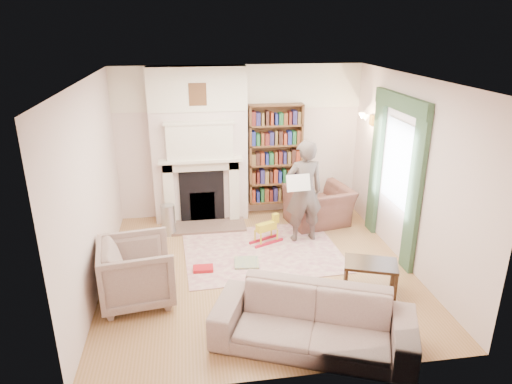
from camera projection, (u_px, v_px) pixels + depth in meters
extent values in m
plane|color=olive|center=(258.00, 269.00, 6.86)|extent=(4.50, 4.50, 0.00)
plane|color=white|center=(259.00, 79.00, 5.89)|extent=(4.50, 4.50, 0.00)
plane|color=beige|center=(240.00, 142.00, 8.46)|extent=(4.50, 0.00, 4.50)
plane|color=beige|center=(296.00, 258.00, 4.29)|extent=(4.50, 0.00, 4.50)
plane|color=beige|center=(92.00, 190.00, 6.06)|extent=(0.00, 4.50, 4.50)
plane|color=beige|center=(410.00, 174.00, 6.69)|extent=(0.00, 4.50, 4.50)
cube|color=beige|center=(200.00, 146.00, 8.19)|extent=(1.70, 0.35, 2.80)
cube|color=silver|center=(201.00, 160.00, 7.99)|extent=(1.47, 0.24, 0.05)
cube|color=black|center=(202.00, 197.00, 8.32)|extent=(0.80, 0.06, 0.96)
cube|color=silver|center=(200.00, 141.00, 7.89)|extent=(1.15, 0.18, 0.62)
cube|color=brown|center=(275.00, 154.00, 8.51)|extent=(1.00, 0.24, 1.85)
cube|color=silver|center=(397.00, 163.00, 7.04)|extent=(0.02, 0.90, 1.30)
cube|color=#324E34|center=(415.00, 194.00, 6.47)|extent=(0.07, 0.32, 2.40)
cube|color=#324E34|center=(376.00, 165.00, 7.77)|extent=(0.07, 0.32, 2.40)
cube|color=#324E34|center=(401.00, 103.00, 6.71)|extent=(0.09, 1.70, 0.24)
cube|color=beige|center=(262.00, 251.00, 7.38)|extent=(2.56, 2.02, 0.01)
imported|color=#4F302A|center=(319.00, 206.00, 8.30)|extent=(1.24, 1.14, 0.70)
imported|color=#A49D87|center=(137.00, 272.00, 5.96)|extent=(1.06, 1.03, 0.85)
imported|color=#A89B8B|center=(313.00, 321.00, 5.14)|extent=(2.41, 1.67, 0.66)
imported|color=#534742|center=(304.00, 192.00, 7.50)|extent=(0.67, 0.47, 1.75)
cube|color=white|center=(298.00, 183.00, 7.21)|extent=(0.40, 0.15, 0.26)
cylinder|color=#A0A3A7|center=(168.00, 220.00, 7.90)|extent=(0.27, 0.27, 0.55)
cube|color=#E9DB52|center=(247.00, 263.00, 7.00)|extent=(0.40, 0.40, 0.03)
cube|color=#AF141B|center=(203.00, 269.00, 6.81)|extent=(0.30, 0.21, 0.05)
cube|color=red|center=(258.00, 283.00, 6.47)|extent=(0.30, 0.29, 0.02)
cube|color=red|center=(294.00, 282.00, 6.49)|extent=(0.29, 0.26, 0.02)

